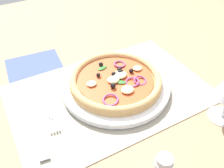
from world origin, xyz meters
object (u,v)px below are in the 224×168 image
at_px(pizza, 116,80).
at_px(fork, 50,107).
at_px(knife, 37,123).
at_px(plate, 116,85).
at_px(napkin, 35,66).

relative_size(pizza, fork, 1.29).
distance_m(pizza, knife, 0.21).
bearing_deg(fork, plate, 94.76).
bearing_deg(napkin, knife, 76.34).
bearing_deg(napkin, fork, 85.75).
xyz_separation_m(plate, knife, (0.21, 0.02, -0.00)).
bearing_deg(plate, napkin, -51.13).
height_order(pizza, fork, pizza).
relative_size(plate, fork, 1.53).
bearing_deg(pizza, napkin, -51.11).
distance_m(plate, pizza, 0.02).
bearing_deg(fork, pizza, 94.67).
bearing_deg(plate, knife, 6.03).
distance_m(knife, napkin, 0.22).
bearing_deg(knife, fork, 140.07).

